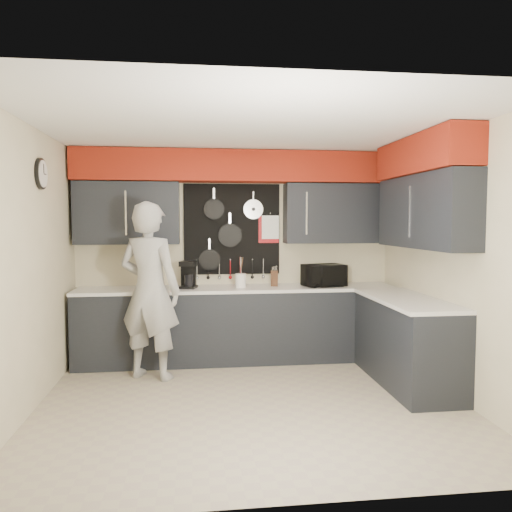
{
  "coord_description": "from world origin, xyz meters",
  "views": [
    {
      "loc": [
        -0.53,
        -4.62,
        1.73
      ],
      "look_at": [
        0.11,
        0.5,
        1.37
      ],
      "focal_mm": 35.0,
      "sensor_mm": 36.0,
      "label": 1
    }
  ],
  "objects": [
    {
      "name": "ground",
      "position": [
        0.0,
        0.0,
        0.0
      ],
      "size": [
        4.0,
        4.0,
        0.0
      ],
      "primitive_type": "plane",
      "color": "tan",
      "rests_on": "ground"
    },
    {
      "name": "back_wall_assembly",
      "position": [
        0.01,
        1.6,
        2.01
      ],
      "size": [
        4.0,
        0.36,
        2.6
      ],
      "color": "beige",
      "rests_on": "ground"
    },
    {
      "name": "right_wall_assembly",
      "position": [
        1.85,
        0.26,
        1.94
      ],
      "size": [
        0.36,
        3.5,
        2.6
      ],
      "color": "beige",
      "rests_on": "ground"
    },
    {
      "name": "left_wall_assembly",
      "position": [
        -1.99,
        0.02,
        1.33
      ],
      "size": [
        0.05,
        3.5,
        2.6
      ],
      "color": "beige",
      "rests_on": "ground"
    },
    {
      "name": "base_cabinets",
      "position": [
        0.49,
        1.13,
        0.46
      ],
      "size": [
        3.95,
        2.2,
        0.92
      ],
      "color": "black",
      "rests_on": "ground"
    },
    {
      "name": "microwave",
      "position": [
        1.07,
        1.39,
        1.06
      ],
      "size": [
        0.56,
        0.44,
        0.27
      ],
      "primitive_type": "imported",
      "rotation": [
        0.0,
        0.0,
        0.24
      ],
      "color": "black",
      "rests_on": "base_cabinets"
    },
    {
      "name": "knife_block",
      "position": [
        0.46,
        1.48,
        1.02
      ],
      "size": [
        0.1,
        0.1,
        0.19
      ],
      "primitive_type": "cube",
      "rotation": [
        0.0,
        0.0,
        -0.17
      ],
      "color": "#311A0F",
      "rests_on": "base_cabinets"
    },
    {
      "name": "utensil_crock",
      "position": [
        0.03,
        1.41,
        1.0
      ],
      "size": [
        0.13,
        0.13,
        0.17
      ],
      "primitive_type": "cylinder",
      "color": "white",
      "rests_on": "base_cabinets"
    },
    {
      "name": "coffee_maker",
      "position": [
        -0.6,
        1.43,
        1.09
      ],
      "size": [
        0.23,
        0.26,
        0.33
      ],
      "rotation": [
        0.0,
        0.0,
        -0.26
      ],
      "color": "black",
      "rests_on": "base_cabinets"
    },
    {
      "name": "person",
      "position": [
        -1.02,
        0.88,
        0.97
      ],
      "size": [
        0.84,
        0.72,
        1.94
      ],
      "primitive_type": "imported",
      "rotation": [
        0.0,
        0.0,
        2.7
      ],
      "color": "#ABAAA8",
      "rests_on": "ground"
    }
  ]
}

